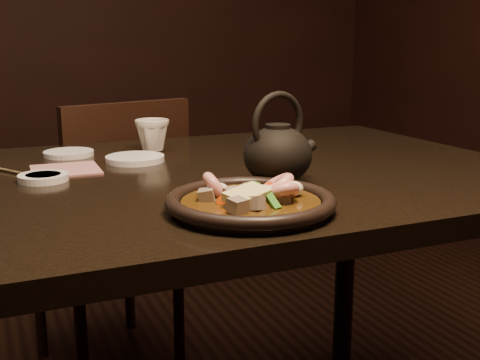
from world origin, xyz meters
name	(u,v)px	position (x,y,z in m)	size (l,w,h in m)	color
table	(148,215)	(0.00, 0.00, 0.67)	(1.60, 0.90, 0.75)	black
chair	(114,229)	(0.05, 0.61, 0.46)	(0.49, 0.49, 0.85)	black
plate	(251,203)	(0.09, -0.30, 0.76)	(0.27, 0.27, 0.03)	black
stirfry	(253,198)	(0.09, -0.30, 0.77)	(0.17, 0.15, 0.06)	#39240A
soy_dish	(43,178)	(-0.19, 0.05, 0.76)	(0.09, 0.09, 0.01)	white
saucer_left	(69,153)	(-0.11, 0.29, 0.76)	(0.11, 0.11, 0.01)	white
saucer_right	(135,159)	(0.02, 0.16, 0.76)	(0.13, 0.13, 0.01)	white
tea_cup	(152,134)	(0.09, 0.27, 0.79)	(0.08, 0.08, 0.08)	beige
chopsticks	(6,170)	(-0.25, 0.16, 0.75)	(0.12, 0.20, 0.01)	#A0875B
napkin	(66,170)	(-0.13, 0.13, 0.75)	(0.13, 0.13, 0.00)	#AD6C6A
teapot	(278,152)	(0.20, -0.16, 0.81)	(0.15, 0.13, 0.17)	black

